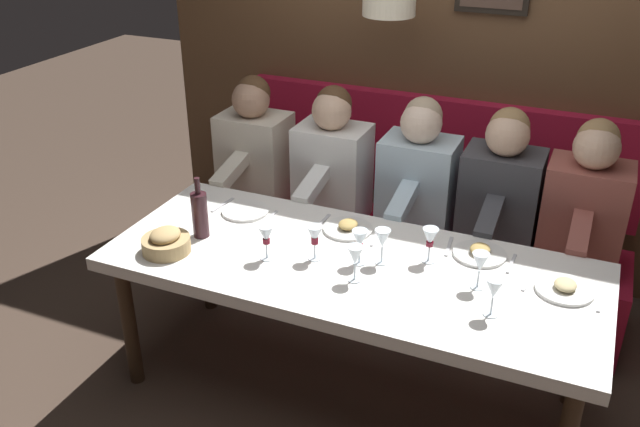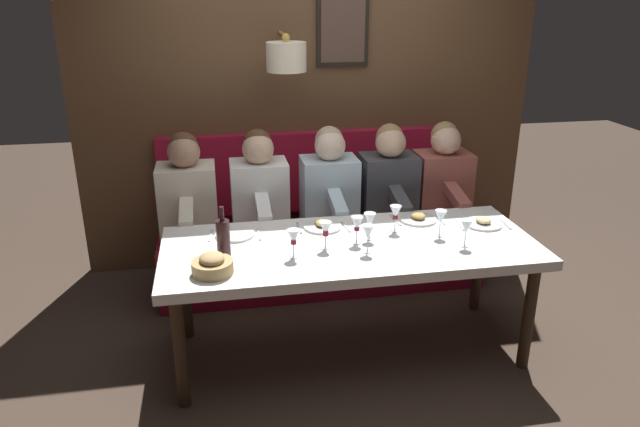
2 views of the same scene
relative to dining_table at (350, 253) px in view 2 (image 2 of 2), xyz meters
name	(u,v)px [view 2 (image 2 of 2)]	position (x,y,z in m)	size (l,w,h in m)	color
ground_plane	(348,350)	(0.00, 0.00, -0.67)	(12.00, 12.00, 0.00)	#423328
dining_table	(350,253)	(0.00, 0.00, 0.00)	(0.90, 2.20, 0.74)	white
banquette_bench	(323,259)	(0.89, 0.00, -0.45)	(0.52, 2.40, 0.45)	maroon
back_wall_panel	(309,94)	(1.46, 0.00, 0.70)	(0.59, 3.60, 2.90)	brown
diner_nearest	(442,178)	(0.88, -0.91, 0.14)	(0.60, 0.40, 0.79)	#934C42
diner_near	(389,181)	(0.88, -0.49, 0.14)	(0.60, 0.40, 0.79)	#3D3D42
diner_middle	(329,185)	(0.88, -0.05, 0.14)	(0.60, 0.40, 0.79)	silver
diner_far	(259,189)	(0.88, 0.46, 0.14)	(0.60, 0.40, 0.79)	white
diner_farthest	(187,193)	(0.88, 0.96, 0.14)	(0.60, 0.40, 0.79)	beige
place_setting_0	(323,226)	(0.26, 0.12, 0.08)	(0.24, 0.32, 0.05)	silver
place_setting_1	(235,235)	(0.23, 0.67, 0.07)	(0.24, 0.32, 0.01)	white
place_setting_2	(418,218)	(0.28, -0.51, 0.08)	(0.24, 0.32, 0.05)	silver
place_setting_3	(483,223)	(0.13, -0.89, 0.08)	(0.24, 0.33, 0.05)	silver
wine_glass_0	(326,230)	(-0.04, 0.16, 0.18)	(0.07, 0.07, 0.16)	silver
wine_glass_1	(441,218)	(0.01, -0.56, 0.18)	(0.07, 0.07, 0.16)	silver
wine_glass_2	(370,221)	(0.04, -0.13, 0.18)	(0.07, 0.07, 0.16)	silver
wine_glass_3	(396,213)	(0.14, -0.31, 0.18)	(0.07, 0.07, 0.16)	silver
wine_glass_4	(466,227)	(-0.16, -0.64, 0.18)	(0.07, 0.07, 0.16)	silver
wine_glass_5	(357,224)	(0.00, -0.04, 0.18)	(0.07, 0.07, 0.16)	silver
wine_glass_6	(293,238)	(-0.13, 0.35, 0.18)	(0.07, 0.07, 0.16)	silver
wine_glass_7	(368,233)	(-0.14, -0.07, 0.18)	(0.07, 0.07, 0.16)	silver
wine_bottle	(223,238)	(-0.06, 0.74, 0.18)	(0.08, 0.08, 0.30)	#33191E
bread_bowl	(212,265)	(-0.25, 0.80, 0.12)	(0.22, 0.22, 0.12)	tan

